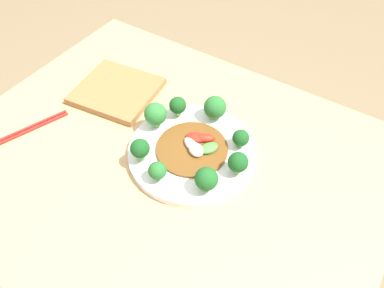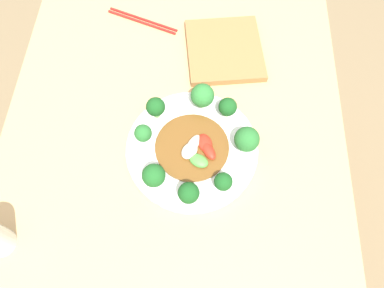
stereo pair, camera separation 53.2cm
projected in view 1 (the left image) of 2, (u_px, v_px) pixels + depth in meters
ground_plane at (174, 274)px, 1.47m from camera, size 8.00×8.00×0.00m
table at (170, 230)px, 1.19m from camera, size 1.06×0.85×0.72m
plate at (192, 152)px, 0.92m from camera, size 0.32×0.32×0.02m
broccoli_north at (157, 171)px, 0.84m from camera, size 0.04×0.04×0.05m
broccoli_northwest at (206, 179)px, 0.82m from camera, size 0.05×0.05×0.06m
broccoli_northeast at (140, 149)px, 0.87m from camera, size 0.05×0.05×0.06m
broccoli_east at (155, 114)px, 0.94m from camera, size 0.06×0.06×0.07m
broccoli_west at (238, 162)px, 0.85m from camera, size 0.05×0.05×0.06m
broccoli_southwest at (241, 138)px, 0.90m from camera, size 0.04×0.04×0.05m
broccoli_southeast at (178, 106)px, 0.97m from camera, size 0.05×0.05×0.06m
broccoli_south at (215, 107)px, 0.96m from camera, size 0.06×0.06×0.07m
stirfry_center at (195, 147)px, 0.91m from camera, size 0.18×0.18×0.02m
chopsticks at (28, 129)px, 0.98m from camera, size 0.09×0.21×0.01m
cutting_board at (117, 91)px, 1.07m from camera, size 0.24×0.23×0.02m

